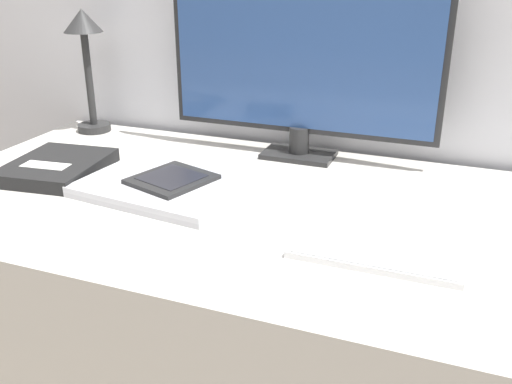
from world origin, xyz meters
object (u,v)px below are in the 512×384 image
Objects in this scene: ereader at (172,179)px; notebook at (57,167)px; monitor at (302,58)px; desk_lamp at (85,48)px; laptop at (162,187)px; keyboard at (376,255)px.

ereader is 0.74× the size of notebook.
desk_lamp is at bearing 179.66° from monitor.
monitor reaches higher than desk_lamp.
monitor is at bearing 58.21° from laptop.
desk_lamp is (-0.42, 0.32, 0.20)m from ereader.
ereader is 0.30m from notebook.
desk_lamp is 0.40m from notebook.
desk_lamp reaches higher than keyboard.
ereader is at bearing -36.67° from desk_lamp.
monitor is 0.57m from keyboard.
desk_lamp reaches higher than laptop.
keyboard is at bearing -27.17° from desk_lamp.
keyboard is 1.10× the size of notebook.
keyboard is 0.76m from notebook.
keyboard is at bearing -16.54° from ereader.
notebook reaches higher than laptop.
monitor is 1.97× the size of desk_lamp.
monitor is 2.56× the size of notebook.
monitor is at bearing 121.08° from keyboard.
laptop is at bearing -142.51° from ereader.
ereader is at bearing 0.21° from notebook.
desk_lamp is at bearing 141.10° from laptop.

